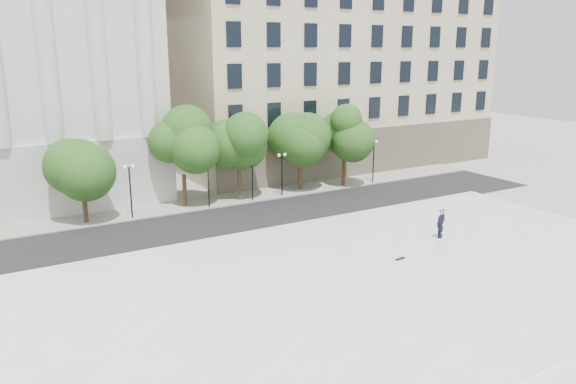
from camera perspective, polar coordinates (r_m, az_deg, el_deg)
name	(u,v)px	position (r m, az deg, el deg)	size (l,w,h in m)	color
ground	(383,311)	(29.92, 9.67, -11.81)	(160.00, 160.00, 0.00)	#A9A79F
plaza	(349,286)	(31.95, 6.20, -9.48)	(44.00, 22.00, 0.45)	white
street	(235,221)	(44.17, -5.45, -2.93)	(60.00, 8.00, 0.02)	black
far_sidewalk	(205,203)	(49.45, -8.40, -1.07)	(60.00, 4.00, 0.12)	#A2A096
building_east	(308,65)	(70.20, 2.08, 12.77)	(36.00, 26.15, 23.00)	beige
traffic_light_west	(208,167)	(46.97, -8.14, 2.56)	(0.78, 1.56, 4.12)	black
traffic_light_east	(252,161)	(48.62, -3.67, 3.18)	(1.03, 1.71, 4.19)	black
person_lying	(440,234)	(40.05, 15.18, -4.14)	(0.73, 0.48, 2.01)	black
skateboard	(400,259)	(35.62, 11.34, -6.66)	(0.71, 0.18, 0.07)	black
street_trees	(177,146)	(46.99, -11.24, 4.58)	(39.26, 4.98, 8.04)	#382619
lamp_posts	(208,174)	(47.41, -8.17, 1.81)	(37.12, 0.28, 4.38)	black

